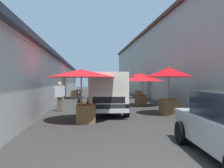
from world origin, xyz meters
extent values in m
plane|color=#33302D|center=(13.50, 0.00, 0.00)|extent=(90.00, 90.00, 0.00)
cube|color=silver|center=(15.75, 7.50, 1.62)|extent=(49.50, 7.00, 3.23)
cube|color=#383D4C|center=(15.75, 7.50, 3.35)|extent=(49.80, 7.50, 0.24)
cube|color=#A39E93|center=(15.75, -7.50, 3.25)|extent=(49.50, 7.00, 6.50)
cube|color=#4C3328|center=(15.75, -7.50, 6.62)|extent=(49.80, 7.50, 0.24)
cylinder|color=#9E9EA3|center=(8.23, -2.15, 1.17)|extent=(0.06, 0.06, 2.34)
cone|color=red|center=(8.23, -2.15, 2.11)|extent=(2.39, 2.39, 0.47)
sphere|color=#9E9EA3|center=(8.23, -2.15, 2.38)|extent=(0.07, 0.07, 0.07)
cube|color=brown|center=(8.30, -2.17, 0.38)|extent=(0.84, 0.76, 0.76)
sphere|color=orange|center=(8.08, -2.07, 0.81)|extent=(0.09, 0.09, 0.09)
sphere|color=orange|center=(8.57, -2.29, 0.81)|extent=(0.09, 0.09, 0.09)
sphere|color=orange|center=(8.27, -2.17, 0.86)|extent=(0.09, 0.09, 0.09)
sphere|color=orange|center=(8.25, -2.42, 0.81)|extent=(0.09, 0.09, 0.09)
cylinder|color=#9E9EA3|center=(6.67, 2.07, 1.08)|extent=(0.06, 0.06, 2.16)
cone|color=red|center=(6.67, 2.07, 2.00)|extent=(2.82, 2.82, 0.33)
sphere|color=#9E9EA3|center=(6.67, 2.07, 2.20)|extent=(0.07, 0.07, 0.07)
cube|color=brown|center=(6.60, 1.89, 0.36)|extent=(0.86, 0.75, 0.72)
sphere|color=orange|center=(6.53, 2.03, 0.76)|extent=(0.09, 0.09, 0.09)
sphere|color=orange|center=(6.55, 2.05, 0.82)|extent=(0.09, 0.09, 0.09)
sphere|color=orange|center=(6.37, 2.10, 0.76)|extent=(0.09, 0.09, 0.09)
sphere|color=orange|center=(6.32, 1.63, 0.76)|extent=(0.09, 0.09, 0.09)
cylinder|color=#9E9EA3|center=(19.09, 3.10, 1.20)|extent=(0.06, 0.06, 2.40)
cone|color=red|center=(19.09, 3.10, 2.24)|extent=(2.73, 2.73, 0.33)
sphere|color=#9E9EA3|center=(19.09, 3.10, 2.44)|extent=(0.07, 0.07, 0.07)
cube|color=#9E7547|center=(19.33, 2.98, 0.36)|extent=(0.84, 0.78, 0.73)
sphere|color=orange|center=(19.05, 2.77, 0.77)|extent=(0.09, 0.09, 0.09)
sphere|color=orange|center=(19.26, 3.05, 0.77)|extent=(0.09, 0.09, 0.09)
sphere|color=orange|center=(19.40, 2.97, 0.77)|extent=(0.09, 0.09, 0.09)
sphere|color=orange|center=(19.13, 2.83, 0.77)|extent=(0.09, 0.09, 0.09)
sphere|color=orange|center=(19.28, 2.84, 0.77)|extent=(0.09, 0.09, 0.09)
cylinder|color=#9E9EA3|center=(18.77, -3.08, 1.19)|extent=(0.06, 0.06, 2.39)
cone|color=red|center=(18.77, -3.08, 2.23)|extent=(2.18, 2.18, 0.31)
sphere|color=#9E9EA3|center=(18.77, -3.08, 2.43)|extent=(0.07, 0.07, 0.07)
cube|color=brown|center=(18.83, -2.93, 0.36)|extent=(0.71, 0.57, 0.72)
sphere|color=orange|center=(18.76, -2.98, 0.77)|extent=(0.09, 0.09, 0.09)
sphere|color=orange|center=(18.94, -2.91, 0.77)|extent=(0.09, 0.09, 0.09)
sphere|color=orange|center=(18.93, -2.95, 0.77)|extent=(0.09, 0.09, 0.09)
sphere|color=orange|center=(18.65, -2.76, 0.82)|extent=(0.09, 0.09, 0.09)
cylinder|color=#9E9EA3|center=(12.27, -1.81, 1.07)|extent=(0.06, 0.06, 2.14)
cone|color=red|center=(12.27, -1.81, 1.90)|extent=(2.83, 2.83, 0.48)
sphere|color=#9E9EA3|center=(12.27, -1.81, 2.18)|extent=(0.07, 0.07, 0.07)
cube|color=brown|center=(12.52, -1.72, 0.36)|extent=(0.84, 0.65, 0.71)
sphere|color=orange|center=(12.48, -1.78, 0.76)|extent=(0.09, 0.09, 0.09)
sphere|color=orange|center=(12.71, -1.90, 0.76)|extent=(0.09, 0.09, 0.09)
sphere|color=orange|center=(12.38, -1.91, 0.81)|extent=(0.09, 0.09, 0.09)
sphere|color=orange|center=(12.32, -1.74, 0.76)|extent=(0.09, 0.09, 0.09)
sphere|color=orange|center=(12.65, -1.60, 0.76)|extent=(0.09, 0.09, 0.09)
sphere|color=orange|center=(12.37, -1.71, 0.76)|extent=(0.09, 0.09, 0.09)
cube|color=black|center=(3.63, -1.58, 0.35)|extent=(0.22, 1.65, 0.20)
cube|color=silver|center=(3.70, -1.00, 0.63)|extent=(0.08, 0.24, 0.14)
cube|color=silver|center=(3.61, -2.17, 0.63)|extent=(0.08, 0.24, 0.14)
cylinder|color=black|center=(3.11, -0.68, 0.30)|extent=(0.61, 0.24, 0.60)
cube|color=black|center=(9.43, 0.88, 0.50)|extent=(4.82, 1.53, 0.36)
cube|color=beige|center=(7.80, 0.90, 1.38)|extent=(1.56, 1.77, 1.40)
cube|color=#19232D|center=(7.06, 0.91, 1.55)|extent=(0.08, 1.47, 0.63)
cube|color=#19232D|center=(7.80, 0.90, 1.55)|extent=(1.07, 1.79, 0.45)
cube|color=black|center=(7.05, 0.91, 0.86)|extent=(0.08, 1.40, 0.28)
cube|color=silver|center=(6.97, 0.91, 0.40)|extent=(0.14, 1.75, 0.18)
cube|color=gray|center=(10.24, 0.05, 0.93)|extent=(3.16, 0.10, 0.50)
cube|color=gray|center=(10.26, 1.69, 0.93)|extent=(3.16, 0.10, 0.50)
cube|color=gray|center=(11.80, 0.85, 0.93)|extent=(0.08, 1.65, 0.50)
cylinder|color=black|center=(7.79, 0.03, 0.36)|extent=(0.72, 0.23, 0.72)
cylinder|color=black|center=(7.81, 1.78, 0.36)|extent=(0.72, 0.23, 0.72)
cylinder|color=black|center=(10.86, -0.01, 0.36)|extent=(0.72, 0.23, 0.72)
cylinder|color=black|center=(10.88, 1.74, 0.36)|extent=(0.72, 0.23, 0.72)
cylinder|color=#665B4C|center=(9.90, 3.26, 0.40)|extent=(0.14, 0.14, 0.80)
cylinder|color=#665B4C|center=(9.97, 3.41, 0.40)|extent=(0.14, 0.14, 0.80)
cube|color=white|center=(9.94, 3.34, 1.10)|extent=(0.38, 0.51, 0.60)
sphere|color=tan|center=(9.94, 3.34, 1.51)|extent=(0.22, 0.22, 0.22)
cylinder|color=white|center=(9.81, 3.08, 1.13)|extent=(0.08, 0.08, 0.54)
cylinder|color=white|center=(10.06, 3.59, 1.13)|extent=(0.08, 0.08, 0.54)
cylinder|color=#232328|center=(15.15, 1.12, 0.37)|extent=(0.14, 0.14, 0.75)
cylinder|color=#232328|center=(15.04, 1.01, 0.37)|extent=(0.14, 0.14, 0.75)
cube|color=white|center=(15.10, 1.06, 1.03)|extent=(0.45, 0.45, 0.56)
sphere|color=tan|center=(15.10, 1.06, 1.41)|extent=(0.21, 0.21, 0.21)
cylinder|color=white|center=(15.29, 1.25, 1.05)|extent=(0.08, 0.08, 0.50)
cylinder|color=white|center=(14.90, 0.88, 1.05)|extent=(0.08, 0.08, 0.50)
cylinder|color=black|center=(16.24, 2.55, 0.22)|extent=(0.45, 0.12, 0.44)
cylinder|color=black|center=(14.99, 2.45, 0.22)|extent=(0.45, 0.14, 0.44)
cube|color=black|center=(15.56, 2.50, 0.27)|extent=(0.92, 0.35, 0.08)
ellipsoid|color=black|center=(15.26, 2.47, 0.64)|extent=(0.58, 0.30, 0.20)
cube|color=black|center=(16.19, 2.55, 0.67)|extent=(0.16, 0.33, 0.56)
cylinder|color=silver|center=(16.12, 2.54, 0.77)|extent=(0.28, 0.08, 0.68)
cylinder|color=black|center=(16.04, 2.53, 1.12)|extent=(0.55, 0.08, 0.04)
camera|label=1|loc=(-2.88, 1.81, 1.70)|focal=37.40mm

